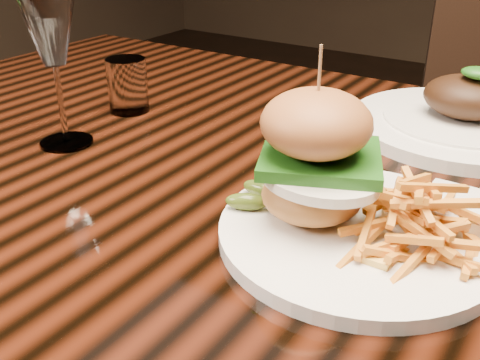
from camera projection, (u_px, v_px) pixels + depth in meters
The scene contains 7 objects.
dining_table at pixel (305, 232), 0.71m from camera, with size 1.60×0.90×0.75m.
burger_plate at pixel (356, 195), 0.54m from camera, with size 0.28×0.28×0.19m.
side_saucer at pixel (368, 266), 0.51m from camera, with size 0.14×0.14×0.02m.
ramekin at pixel (461, 218), 0.56m from camera, with size 0.08×0.08×0.04m, color white.
wine_glass at pixel (50, 32), 0.71m from camera, with size 0.08×0.08×0.21m.
water_tumbler at pixel (128, 85), 0.88m from camera, with size 0.06×0.06×0.08m, color white.
far_dish at pixel (463, 119), 0.81m from camera, with size 0.32×0.32×0.10m.
Camera 1 is at (0.26, -0.56, 1.05)m, focal length 42.00 mm.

